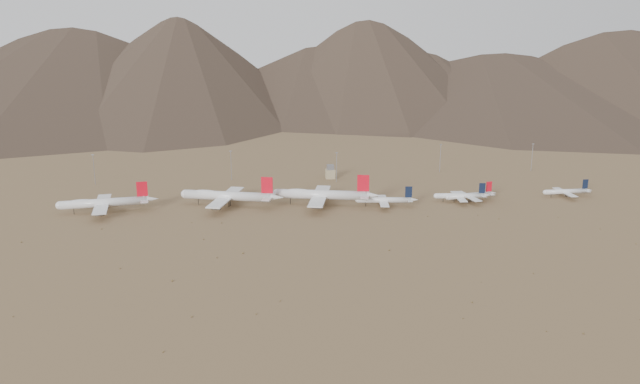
{
  "coord_description": "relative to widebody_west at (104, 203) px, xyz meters",
  "views": [
    {
      "loc": [
        -36.17,
        -406.69,
        125.17
      ],
      "look_at": [
        11.19,
        30.0,
        11.33
      ],
      "focal_mm": 35.0,
      "sensor_mm": 36.0,
      "label": 1
    }
  ],
  "objects": [
    {
      "name": "control_tower",
      "position": [
        172.56,
        87.14,
        -1.84
      ],
      "size": [
        8.0,
        8.0,
        12.0
      ],
      "color": "tan",
      "rests_on": "ground"
    },
    {
      "name": "mast_far_west",
      "position": [
        -26.73,
        86.73,
        7.04
      ],
      "size": [
        2.0,
        0.6,
        25.7
      ],
      "color": "gray",
      "rests_on": "ground"
    },
    {
      "name": "narrowbody_a",
      "position": [
        201.88,
        -6.84,
        -2.21
      ],
      "size": [
        46.11,
        33.43,
        15.25
      ],
      "rotation": [
        0.0,
        0.0,
        -0.12
      ],
      "color": "white",
      "rests_on": "ground"
    },
    {
      "name": "mast_far_east",
      "position": [
        359.79,
        95.93,
        7.04
      ],
      "size": [
        2.0,
        0.6,
        25.7
      ],
      "color": "gray",
      "rests_on": "ground"
    },
    {
      "name": "widebody_west",
      "position": [
        0.0,
        0.0,
        0.0
      ],
      "size": [
        69.61,
        54.15,
        20.76
      ],
      "rotation": [
        0.0,
        0.0,
        0.14
      ],
      "color": "white",
      "rests_on": "ground"
    },
    {
      "name": "narrowbody_d",
      "position": [
        347.64,
        5.02,
        -2.78
      ],
      "size": [
        40.88,
        29.26,
        13.48
      ],
      "rotation": [
        0.0,
        0.0,
        0.03
      ],
      "color": "white",
      "rests_on": "ground"
    },
    {
      "name": "widebody_centre",
      "position": [
        86.87,
        6.29,
        0.84
      ],
      "size": [
        76.1,
        60.2,
        23.19
      ],
      "rotation": [
        0.0,
        0.0,
        -0.27
      ],
      "color": "white",
      "rests_on": "ground"
    },
    {
      "name": "mast_east",
      "position": [
        275.38,
        102.19,
        7.04
      ],
      "size": [
        2.0,
        0.6,
        25.7
      ],
      "color": "gray",
      "rests_on": "ground"
    },
    {
      "name": "ground",
      "position": [
        142.56,
        -32.86,
        -7.16
      ],
      "size": [
        3000.0,
        3000.0,
        0.0
      ],
      "primitive_type": "plane",
      "color": "#99764F",
      "rests_on": "ground"
    },
    {
      "name": "narrowbody_c",
      "position": [
        268.63,
        0.61,
        -2.53
      ],
      "size": [
        42.86,
        31.33,
        14.27
      ],
      "rotation": [
        0.0,
        0.0,
        0.18
      ],
      "color": "white",
      "rests_on": "ground"
    },
    {
      "name": "desert_scrub",
      "position": [
        123.44,
        -107.69,
        -6.84
      ],
      "size": [
        408.02,
        179.59,
        0.9
      ],
      "color": "brown",
      "rests_on": "ground"
    },
    {
      "name": "mountain_ridge",
      "position": [
        142.56,
        867.14,
        142.84
      ],
      "size": [
        4400.0,
        1000.0,
        300.0
      ],
      "color": "brown",
      "rests_on": "ground"
    },
    {
      "name": "mast_centre",
      "position": [
        176.19,
        73.42,
        7.04
      ],
      "size": [
        2.0,
        0.6,
        25.7
      ],
      "color": "gray",
      "rests_on": "ground"
    },
    {
      "name": "mast_west",
      "position": [
        86.85,
        90.59,
        7.04
      ],
      "size": [
        2.0,
        0.6,
        25.7
      ],
      "color": "gray",
      "rests_on": "ground"
    },
    {
      "name": "widebody_east",
      "position": [
        155.69,
        1.71,
        1.02
      ],
      "size": [
        78.73,
        61.83,
        23.72
      ],
      "rotation": [
        0.0,
        0.0,
        -0.22
      ],
      "color": "white",
      "rests_on": "ground"
    },
    {
      "name": "narrowbody_b",
      "position": [
        261.31,
        0.14,
        -2.51
      ],
      "size": [
        43.42,
        31.29,
        14.33
      ],
      "rotation": [
        0.0,
        0.0,
        -0.08
      ],
      "color": "white",
      "rests_on": "ground"
    }
  ]
}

